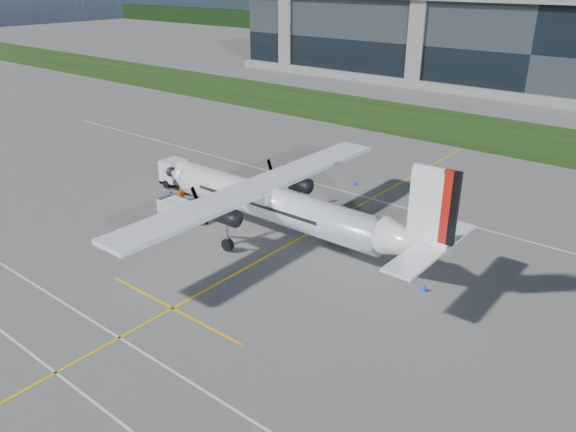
% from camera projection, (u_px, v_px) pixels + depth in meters
% --- Properties ---
extents(ground, '(400.00, 400.00, 0.00)m').
position_uv_depth(ground, '(443.00, 142.00, 69.90)').
color(ground, '#65625F').
rests_on(ground, ground).
extents(grass_strip, '(400.00, 18.00, 0.04)m').
position_uv_depth(grass_strip, '(469.00, 129.00, 75.59)').
color(grass_strip, '#18380F').
rests_on(grass_strip, ground).
extents(terminal_building, '(120.00, 20.00, 15.00)m').
position_uv_depth(terminal_building, '(550.00, 49.00, 95.38)').
color(terminal_building, black).
rests_on(terminal_building, ground).
extents(yellow_taxiway_centerline, '(0.20, 70.00, 0.01)m').
position_uv_depth(yellow_taxiway_centerline, '(321.00, 226.00, 46.81)').
color(yellow_taxiway_centerline, yellow).
rests_on(yellow_taxiway_centerline, ground).
extents(white_lane_line, '(90.00, 0.15, 0.01)m').
position_uv_depth(white_lane_line, '(27.00, 351.00, 31.46)').
color(white_lane_line, white).
rests_on(white_lane_line, ground).
extents(turboprop_aircraft, '(27.49, 28.51, 8.55)m').
position_uv_depth(turboprop_aircraft, '(285.00, 188.00, 43.00)').
color(turboprop_aircraft, white).
rests_on(turboprop_aircraft, ground).
extents(fuel_tanker_truck, '(7.43, 2.41, 2.79)m').
position_uv_depth(fuel_tanker_truck, '(187.00, 176.00, 54.18)').
color(fuel_tanker_truck, silver).
rests_on(fuel_tanker_truck, ground).
extents(baggage_tug, '(2.94, 1.77, 1.77)m').
position_uv_depth(baggage_tug, '(175.00, 210.00, 47.81)').
color(baggage_tug, silver).
rests_on(baggage_tug, ground).
extents(ground_crew_person, '(0.78, 0.91, 1.89)m').
position_uv_depth(ground_crew_person, '(182.00, 191.00, 51.80)').
color(ground_crew_person, '#F25907').
rests_on(ground_crew_person, ground).
extents(safety_cone_tail, '(0.36, 0.36, 0.50)m').
position_uv_depth(safety_cone_tail, '(425.00, 287.00, 37.30)').
color(safety_cone_tail, '#0E2FF7').
rests_on(safety_cone_tail, ground).
extents(safety_cone_fwd, '(0.36, 0.36, 0.50)m').
position_uv_depth(safety_cone_fwd, '(171.00, 192.00, 53.39)').
color(safety_cone_fwd, '#0E2FF7').
rests_on(safety_cone_fwd, ground).
extents(safety_cone_nose_stbd, '(0.36, 0.36, 0.50)m').
position_uv_depth(safety_cone_nose_stbd, '(192.00, 192.00, 53.37)').
color(safety_cone_nose_stbd, '#0E2FF7').
rests_on(safety_cone_nose_stbd, ground).
extents(safety_cone_stbdwing, '(0.36, 0.36, 0.50)m').
position_uv_depth(safety_cone_stbdwing, '(355.00, 182.00, 55.91)').
color(safety_cone_stbdwing, '#0E2FF7').
rests_on(safety_cone_stbdwing, ground).
extents(safety_cone_nose_port, '(0.36, 0.36, 0.50)m').
position_uv_depth(safety_cone_nose_port, '(162.00, 203.00, 50.93)').
color(safety_cone_nose_port, '#0E2FF7').
rests_on(safety_cone_nose_port, ground).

